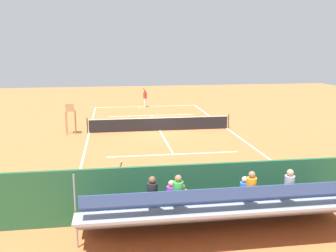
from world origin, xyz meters
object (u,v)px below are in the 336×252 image
object	(u,v)px
tennis_player	(145,97)
tennis_ball_far	(133,113)
tennis_net	(160,124)
tennis_racket	(140,108)
umpire_chair	(70,115)
line_judge	(119,187)
courtside_bench	(283,189)
equipment_bag	(241,203)
tennis_ball_near	(149,113)
bleacher_stand	(219,208)

from	to	relation	value
tennis_player	tennis_ball_far	bearing A→B (deg)	67.12
tennis_net	tennis_racket	distance (m)	10.02
umpire_chair	line_judge	bearing A→B (deg)	102.97
courtside_bench	tennis_player	world-z (taller)	tennis_player
courtside_bench	line_judge	xyz separation A→B (m)	(6.30, -0.02, 0.46)
equipment_bag	tennis_ball_near	world-z (taller)	equipment_bag
courtside_bench	tennis_ball_far	distance (m)	21.07
courtside_bench	tennis_player	bearing A→B (deg)	-82.31
umpire_chair	equipment_bag	world-z (taller)	umpire_chair
tennis_player	tennis_racket	xyz separation A→B (m)	(0.61, 0.72, -1.00)
bleacher_stand	tennis_ball_near	xyz separation A→B (m)	(-0.01, -22.50, -0.93)
umpire_chair	line_judge	xyz separation A→B (m)	(-3.03, 13.16, -0.30)
equipment_bag	tennis_racket	world-z (taller)	equipment_bag
bleacher_stand	umpire_chair	distance (m)	16.50
equipment_bag	tennis_racket	bearing A→B (deg)	-84.86
umpire_chair	tennis_ball_near	world-z (taller)	umpire_chair
bleacher_stand	tennis_ball_near	distance (m)	22.52
equipment_bag	tennis_ball_far	size ratio (longest dim) A/B	13.64
courtside_bench	tennis_ball_near	bearing A→B (deg)	-81.12
bleacher_stand	line_judge	bearing A→B (deg)	-34.69
bleacher_stand	umpire_chair	xyz separation A→B (m)	(6.14, -15.31, 0.35)
tennis_player	tennis_ball_near	xyz separation A→B (m)	(-0.05, 3.60, -0.98)
courtside_bench	line_judge	bearing A→B (deg)	-0.22
tennis_racket	tennis_ball_far	distance (m)	2.84
tennis_ball_near	courtside_bench	bearing A→B (deg)	98.88
umpire_chair	courtside_bench	distance (m)	16.17
bleacher_stand	tennis_racket	world-z (taller)	bleacher_stand
tennis_player	tennis_racket	size ratio (longest dim) A/B	3.30
line_judge	tennis_net	bearing A→B (deg)	-103.45
tennis_net	courtside_bench	size ratio (longest dim) A/B	5.72
equipment_bag	tennis_racket	size ratio (longest dim) A/B	1.54
equipment_bag	line_judge	size ratio (longest dim) A/B	0.47
bleacher_stand	tennis_ball_near	world-z (taller)	bleacher_stand
equipment_bag	line_judge	bearing A→B (deg)	-1.92
courtside_bench	tennis_ball_near	xyz separation A→B (m)	(3.18, -20.38, -0.53)
tennis_ball_far	line_judge	distance (m)	20.60
equipment_bag	tennis_racket	distance (m)	23.48
umpire_chair	tennis_ball_far	bearing A→B (deg)	-122.27
tennis_net	tennis_ball_near	world-z (taller)	tennis_net
umpire_chair	courtside_bench	world-z (taller)	umpire_chair
tennis_racket	line_judge	size ratio (longest dim) A/B	0.30
equipment_bag	tennis_ball_far	world-z (taller)	equipment_bag
tennis_racket	tennis_ball_near	size ratio (longest dim) A/B	8.85
bleacher_stand	umpire_chair	size ratio (longest dim) A/B	4.23
umpire_chair	tennis_ball_far	xyz separation A→B (m)	(-4.65, -7.36, -1.28)
umpire_chair	line_judge	world-z (taller)	umpire_chair
tennis_net	bleacher_stand	xyz separation A→B (m)	(0.06, 15.40, 0.46)
tennis_racket	tennis_ball_near	distance (m)	2.95
equipment_bag	tennis_player	xyz separation A→B (m)	(1.50, -24.10, 0.84)
equipment_bag	line_judge	world-z (taller)	line_judge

